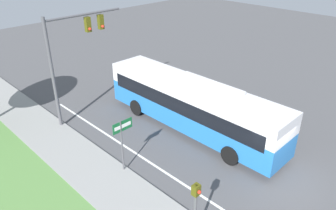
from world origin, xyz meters
The scene contains 5 objects.
ground_plane centered at (0.00, 0.00, 0.00)m, with size 80.00×80.00×0.00m, color #4C4C4F.
bus centered at (0.52, 6.13, 1.82)m, with size 2.66×12.26×3.29m.
signal_gantry centered at (-3.58, 12.16, 4.82)m, with size 5.19×0.41×6.86m.
pedestrian_signal centered at (-5.78, 0.41, 1.96)m, with size 0.28×0.34×2.85m.
street_sign centered at (-4.96, 5.80, 2.08)m, with size 1.15×0.08×2.97m.
Camera 1 is at (-12.86, -5.26, 10.71)m, focal length 35.00 mm.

